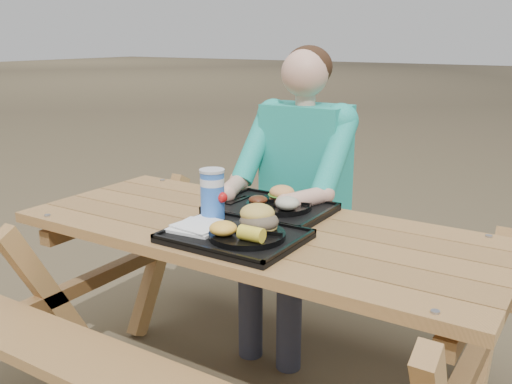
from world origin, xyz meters
The scene contains 17 objects.
picnic_table centered at (0.00, 0.00, 0.38)m, with size 1.80×1.49×0.75m, color #999999, non-canonical shape.
tray_near centered at (0.02, -0.17, 0.76)m, with size 0.45×0.35×0.02m, color black.
tray_far centered at (-0.04, 0.18, 0.76)m, with size 0.45×0.35×0.02m, color black.
plate_near centered at (0.07, -0.17, 0.78)m, with size 0.26×0.26×0.02m, color black.
plate_far centered at (-0.01, 0.19, 0.78)m, with size 0.26×0.26×0.02m, color black.
napkin_stack centered at (-0.13, -0.19, 0.78)m, with size 0.17×0.17×0.02m, color white.
soda_cup centered at (-0.15, -0.06, 0.86)m, with size 0.09×0.09×0.18m, color blue.
condiment_bbq centered at (0.01, -0.04, 0.79)m, with size 0.05×0.05×0.03m, color black.
condiment_mustard centered at (0.08, -0.04, 0.78)m, with size 0.05×0.05×0.03m, color gold.
sandwich centered at (0.09, -0.12, 0.86)m, with size 0.13×0.13×0.13m, color gold, non-canonical shape.
mac_cheese centered at (0.02, -0.24, 0.81)m, with size 0.09×0.09×0.05m, color yellow.
corn_cob centered at (0.13, -0.24, 0.81)m, with size 0.08×0.08×0.05m, color yellow, non-canonical shape.
cutlery_far centered at (-0.20, 0.19, 0.77)m, with size 0.03×0.14×0.01m, color black.
burger centered at (-0.02, 0.23, 0.84)m, with size 0.10×0.10×0.09m, color #EA9B52, non-canonical shape.
baked_beans centered at (-0.07, 0.13, 0.81)m, with size 0.07×0.07×0.03m, color #542310.
potato_salad centered at (0.06, 0.13, 0.82)m, with size 0.09×0.09×0.05m, color beige.
diner centered at (-0.11, 0.59, 0.64)m, with size 0.48×0.84×1.28m, color #1CC6AE, non-canonical shape.
Camera 1 is at (1.07, -1.68, 1.42)m, focal length 40.00 mm.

